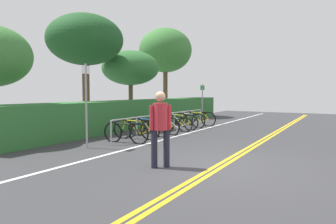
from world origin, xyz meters
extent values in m
cube|color=#353538|center=(0.00, 0.00, -0.03)|extent=(39.51, 13.43, 0.05)
cube|color=gold|center=(0.00, -0.08, 0.00)|extent=(35.56, 0.10, 0.00)
cube|color=gold|center=(0.00, 0.08, 0.00)|extent=(35.56, 0.10, 0.00)
cube|color=white|center=(0.00, 3.08, 0.00)|extent=(35.56, 0.12, 0.00)
cylinder|color=#9EA0A5|center=(0.91, 3.95, 0.39)|extent=(0.05, 0.05, 0.78)
cylinder|color=#9EA0A5|center=(2.30, 3.95, 0.39)|extent=(0.05, 0.05, 0.78)
cylinder|color=#9EA0A5|center=(3.68, 3.95, 0.39)|extent=(0.05, 0.05, 0.78)
cylinder|color=#9EA0A5|center=(5.06, 3.95, 0.39)|extent=(0.05, 0.05, 0.78)
cylinder|color=#9EA0A5|center=(6.45, 3.95, 0.39)|extent=(0.05, 0.05, 0.78)
cylinder|color=#9EA0A5|center=(7.83, 3.95, 0.39)|extent=(0.05, 0.05, 0.78)
cylinder|color=#9EA0A5|center=(4.37, 3.95, 0.78)|extent=(6.92, 0.04, 0.04)
torus|color=black|center=(1.42, 4.31, 0.33)|extent=(0.12, 0.72, 0.72)
torus|color=black|center=(1.51, 3.30, 0.33)|extent=(0.12, 0.72, 0.72)
cylinder|color=black|center=(1.45, 3.93, 0.41)|extent=(0.08, 0.58, 0.49)
cylinder|color=black|center=(1.46, 3.86, 0.63)|extent=(0.09, 0.69, 0.07)
cylinder|color=black|center=(1.48, 3.59, 0.40)|extent=(0.05, 0.17, 0.44)
cylinder|color=black|center=(1.49, 3.47, 0.26)|extent=(0.07, 0.37, 0.18)
cylinder|color=black|center=(1.50, 3.41, 0.47)|extent=(0.06, 0.25, 0.30)
cylinder|color=black|center=(1.42, 4.26, 0.49)|extent=(0.05, 0.14, 0.33)
cube|color=black|center=(1.49, 3.52, 0.64)|extent=(0.10, 0.21, 0.05)
cylinder|color=black|center=(1.43, 4.21, 0.70)|extent=(0.46, 0.07, 0.03)
torus|color=black|center=(2.20, 4.50, 0.34)|extent=(0.21, 0.74, 0.74)
torus|color=black|center=(2.43, 3.47, 0.34)|extent=(0.21, 0.74, 0.74)
cylinder|color=yellow|center=(2.29, 4.11, 0.43)|extent=(0.16, 0.60, 0.51)
cylinder|color=yellow|center=(2.30, 4.05, 0.65)|extent=(0.19, 0.71, 0.07)
cylinder|color=yellow|center=(2.36, 3.76, 0.41)|extent=(0.07, 0.18, 0.46)
cylinder|color=yellow|center=(2.39, 3.65, 0.27)|extent=(0.12, 0.38, 0.19)
cylinder|color=yellow|center=(2.40, 3.58, 0.49)|extent=(0.09, 0.26, 0.31)
cylinder|color=yellow|center=(2.21, 4.45, 0.51)|extent=(0.06, 0.14, 0.34)
cube|color=black|center=(2.38, 3.69, 0.67)|extent=(0.12, 0.21, 0.05)
cylinder|color=yellow|center=(2.22, 4.40, 0.72)|extent=(0.46, 0.13, 0.03)
torus|color=black|center=(3.00, 4.47, 0.34)|extent=(0.14, 0.74, 0.74)
torus|color=black|center=(3.13, 3.40, 0.34)|extent=(0.14, 0.74, 0.74)
cylinder|color=#1947B7|center=(3.05, 4.07, 0.42)|extent=(0.11, 0.61, 0.50)
cylinder|color=#1947B7|center=(3.06, 4.00, 0.65)|extent=(0.12, 0.73, 0.07)
cylinder|color=#1947B7|center=(3.09, 3.70, 0.41)|extent=(0.06, 0.18, 0.45)
cylinder|color=#1947B7|center=(3.11, 3.59, 0.26)|extent=(0.08, 0.39, 0.19)
cylinder|color=#1947B7|center=(3.11, 3.52, 0.48)|extent=(0.07, 0.27, 0.31)
cylinder|color=#1947B7|center=(3.01, 4.41, 0.50)|extent=(0.05, 0.14, 0.33)
cube|color=black|center=(3.10, 3.64, 0.66)|extent=(0.10, 0.21, 0.05)
cylinder|color=#1947B7|center=(3.01, 4.36, 0.71)|extent=(0.46, 0.08, 0.03)
torus|color=black|center=(4.07, 4.38, 0.34)|extent=(0.23, 0.73, 0.74)
torus|color=black|center=(3.81, 3.34, 0.34)|extent=(0.23, 0.73, 0.74)
cylinder|color=orange|center=(3.98, 3.99, 0.43)|extent=(0.18, 0.60, 0.51)
cylinder|color=orange|center=(3.96, 3.92, 0.65)|extent=(0.21, 0.72, 0.07)
cylinder|color=orange|center=(3.89, 3.63, 0.41)|extent=(0.08, 0.18, 0.45)
cylinder|color=orange|center=(3.86, 3.52, 0.26)|extent=(0.13, 0.39, 0.19)
cylinder|color=orange|center=(3.84, 3.45, 0.49)|extent=(0.10, 0.26, 0.31)
cylinder|color=orange|center=(4.06, 4.32, 0.50)|extent=(0.07, 0.15, 0.34)
cube|color=black|center=(3.87, 3.57, 0.66)|extent=(0.13, 0.21, 0.05)
cylinder|color=orange|center=(4.05, 4.27, 0.71)|extent=(0.45, 0.14, 0.03)
torus|color=black|center=(4.81, 4.34, 0.30)|extent=(0.14, 0.66, 0.66)
torus|color=black|center=(4.94, 3.36, 0.30)|extent=(0.14, 0.66, 0.66)
cylinder|color=white|center=(4.86, 3.97, 0.38)|extent=(0.11, 0.57, 0.45)
cylinder|color=white|center=(4.86, 3.91, 0.57)|extent=(0.12, 0.68, 0.07)
cylinder|color=white|center=(4.90, 3.64, 0.36)|extent=(0.06, 0.17, 0.40)
cylinder|color=white|center=(4.91, 3.53, 0.23)|extent=(0.08, 0.36, 0.17)
cylinder|color=white|center=(4.92, 3.46, 0.43)|extent=(0.07, 0.25, 0.28)
cylinder|color=white|center=(4.81, 4.30, 0.44)|extent=(0.05, 0.14, 0.30)
cube|color=black|center=(4.91, 3.57, 0.59)|extent=(0.10, 0.21, 0.05)
cylinder|color=white|center=(4.82, 4.25, 0.64)|extent=(0.46, 0.09, 0.03)
torus|color=black|center=(5.55, 4.49, 0.34)|extent=(0.08, 0.74, 0.74)
torus|color=black|center=(5.58, 3.41, 0.34)|extent=(0.08, 0.74, 0.74)
cylinder|color=yellow|center=(5.56, 4.08, 0.42)|extent=(0.06, 0.62, 0.50)
cylinder|color=yellow|center=(5.56, 4.01, 0.65)|extent=(0.06, 0.73, 0.07)
cylinder|color=yellow|center=(5.57, 3.72, 0.41)|extent=(0.04, 0.18, 0.45)
cylinder|color=yellow|center=(5.57, 3.60, 0.26)|extent=(0.05, 0.39, 0.19)
cylinder|color=yellow|center=(5.58, 3.53, 0.48)|extent=(0.04, 0.27, 0.31)
cylinder|color=yellow|center=(5.55, 4.43, 0.50)|extent=(0.04, 0.14, 0.33)
cube|color=black|center=(5.57, 3.65, 0.66)|extent=(0.09, 0.20, 0.05)
cylinder|color=yellow|center=(5.55, 4.38, 0.71)|extent=(0.46, 0.04, 0.03)
torus|color=black|center=(6.56, 4.37, 0.33)|extent=(0.16, 0.72, 0.72)
torus|color=black|center=(6.42, 3.42, 0.33)|extent=(0.16, 0.72, 0.72)
cylinder|color=silver|center=(6.51, 4.01, 0.42)|extent=(0.11, 0.56, 0.49)
cylinder|color=silver|center=(6.50, 3.95, 0.63)|extent=(0.13, 0.66, 0.07)
cylinder|color=silver|center=(6.46, 3.69, 0.40)|extent=(0.06, 0.16, 0.44)
cylinder|color=silver|center=(6.44, 3.58, 0.26)|extent=(0.09, 0.35, 0.18)
cylinder|color=silver|center=(6.44, 3.52, 0.48)|extent=(0.07, 0.24, 0.31)
cylinder|color=silver|center=(6.55, 4.32, 0.49)|extent=(0.05, 0.13, 0.33)
cube|color=black|center=(6.45, 3.63, 0.65)|extent=(0.11, 0.21, 0.05)
cylinder|color=silver|center=(6.54, 4.28, 0.70)|extent=(0.46, 0.09, 0.03)
torus|color=black|center=(7.33, 4.40, 0.34)|extent=(0.09, 0.75, 0.75)
torus|color=black|center=(7.38, 3.31, 0.34)|extent=(0.09, 0.75, 0.75)
cylinder|color=yellow|center=(7.35, 3.99, 0.43)|extent=(0.07, 0.62, 0.51)
cylinder|color=yellow|center=(7.35, 3.92, 0.65)|extent=(0.07, 0.74, 0.07)
cylinder|color=yellow|center=(7.36, 3.62, 0.41)|extent=(0.04, 0.18, 0.46)
cylinder|color=yellow|center=(7.37, 3.50, 0.27)|extent=(0.06, 0.40, 0.19)
cylinder|color=yellow|center=(7.37, 3.43, 0.49)|extent=(0.05, 0.27, 0.32)
cylinder|color=yellow|center=(7.33, 4.35, 0.51)|extent=(0.04, 0.14, 0.34)
cube|color=black|center=(7.37, 3.55, 0.67)|extent=(0.09, 0.20, 0.05)
cylinder|color=yellow|center=(7.33, 4.29, 0.72)|extent=(0.46, 0.05, 0.03)
cylinder|color=#1E1E2D|center=(-0.86, 1.20, 0.42)|extent=(0.14, 0.14, 0.84)
cylinder|color=#1E1E2D|center=(-0.66, 1.00, 0.42)|extent=(0.14, 0.14, 0.84)
cylinder|color=#B22633|center=(-0.76, 1.10, 1.14)|extent=(0.32, 0.32, 0.60)
sphere|color=tan|center=(-0.76, 1.10, 1.59)|extent=(0.23, 0.23, 0.23)
cylinder|color=#B22633|center=(-0.90, 1.24, 1.12)|extent=(0.09, 0.09, 0.55)
cylinder|color=#B22633|center=(-0.62, 0.96, 1.12)|extent=(0.09, 0.09, 0.55)
cylinder|color=gray|center=(0.15, 4.24, 1.26)|extent=(0.06, 0.06, 2.52)
cube|color=white|center=(0.15, 4.24, 2.34)|extent=(0.36, 0.08, 0.24)
cylinder|color=gray|center=(8.42, 4.11, 1.04)|extent=(0.06, 0.06, 2.08)
cube|color=#198C33|center=(8.42, 4.11, 1.90)|extent=(0.36, 0.09, 0.24)
cube|color=#2D6B30|center=(5.87, 6.29, 0.64)|extent=(15.92, 1.37, 1.29)
cylinder|color=brown|center=(4.01, 8.09, 1.52)|extent=(0.33, 0.33, 3.04)
ellipsoid|color=#1C4C21|center=(4.01, 8.09, 4.09)|extent=(3.51, 3.51, 2.35)
cylinder|color=brown|center=(7.09, 7.80, 1.07)|extent=(0.23, 0.23, 2.14)
ellipsoid|color=#2D6B30|center=(7.09, 7.80, 2.99)|extent=(3.12, 3.12, 1.88)
cylinder|color=brown|center=(11.63, 8.25, 1.58)|extent=(0.30, 0.30, 3.16)
ellipsoid|color=#387533|center=(11.63, 8.25, 4.50)|extent=(3.58, 3.58, 2.97)
camera|label=1|loc=(-6.53, -2.42, 1.69)|focal=32.83mm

